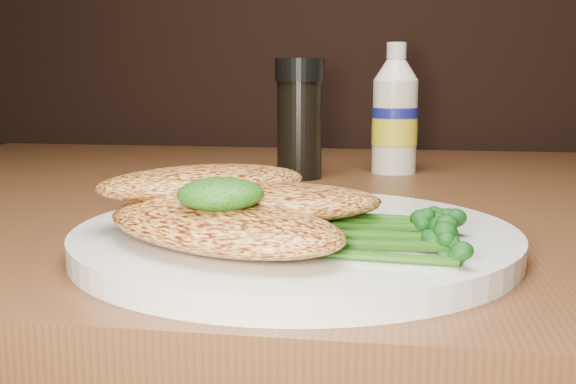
# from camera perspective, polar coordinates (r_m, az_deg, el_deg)

# --- Properties ---
(plate) EXTENTS (0.29, 0.29, 0.02)m
(plate) POSITION_cam_1_polar(r_m,az_deg,el_deg) (0.45, 0.63, -3.86)
(plate) COLOR white
(plate) RESTS_ON dining_table
(chicken_front) EXTENTS (0.19, 0.16, 0.03)m
(chicken_front) POSITION_cam_1_polar(r_m,az_deg,el_deg) (0.40, -5.63, -2.78)
(chicken_front) COLOR #E59F48
(chicken_front) RESTS_ON plate
(chicken_mid) EXTENTS (0.16, 0.10, 0.02)m
(chicken_mid) POSITION_cam_1_polar(r_m,az_deg,el_deg) (0.43, -2.23, -0.85)
(chicken_mid) COLOR #E59F48
(chicken_mid) RESTS_ON plate
(chicken_back) EXTENTS (0.16, 0.14, 0.02)m
(chicken_back) POSITION_cam_1_polar(r_m,az_deg,el_deg) (0.46, -7.03, 0.81)
(chicken_back) COLOR #E59F48
(chicken_back) RESTS_ON plate
(pesto_front) EXTENTS (0.06, 0.06, 0.02)m
(pesto_front) POSITION_cam_1_polar(r_m,az_deg,el_deg) (0.39, -5.66, -0.18)
(pesto_front) COLOR black
(pesto_front) RESTS_ON chicken_front
(broccolini_bundle) EXTENTS (0.16, 0.13, 0.02)m
(broccolini_bundle) POSITION_cam_1_polar(r_m,az_deg,el_deg) (0.41, 5.60, -2.77)
(broccolini_bundle) COLOR #1F4C10
(broccolini_bundle) RESTS_ON plate
(mayo_bottle) EXTENTS (0.06, 0.06, 0.15)m
(mayo_bottle) POSITION_cam_1_polar(r_m,az_deg,el_deg) (0.82, 8.93, 6.90)
(mayo_bottle) COLOR white
(mayo_bottle) RESTS_ON dining_table
(pepper_grinder) EXTENTS (0.06, 0.06, 0.13)m
(pepper_grinder) POSITION_cam_1_polar(r_m,az_deg,el_deg) (0.76, 0.96, 6.10)
(pepper_grinder) COLOR black
(pepper_grinder) RESTS_ON dining_table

